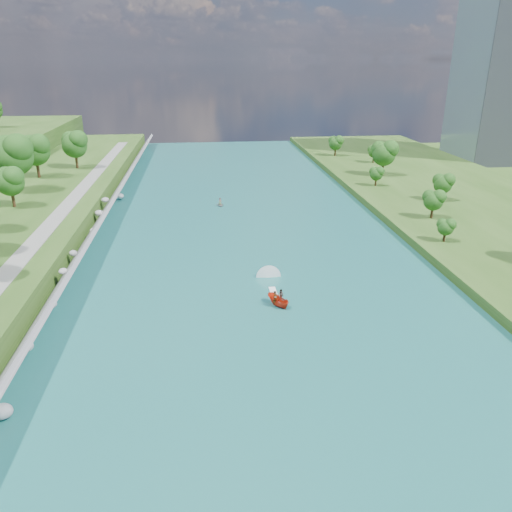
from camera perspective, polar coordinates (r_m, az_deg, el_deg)
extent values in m
plane|color=#2D5119|center=(60.31, 1.12, -7.54)|extent=(260.00, 260.00, 0.00)
cube|color=#1B6166|center=(78.25, -0.76, -0.41)|extent=(55.00, 240.00, 0.10)
cube|color=slate|center=(79.58, -19.62, 0.01)|extent=(3.54, 236.00, 4.05)
ellipsoid|color=gray|center=(50.34, -27.02, -15.55)|extent=(1.84, 1.52, 1.42)
ellipsoid|color=gray|center=(57.24, -24.72, -9.37)|extent=(1.36, 1.31, 1.03)
ellipsoid|color=gray|center=(65.82, -22.32, -5.14)|extent=(1.26, 1.53, 0.86)
ellipsoid|color=gray|center=(72.21, -21.20, -1.62)|extent=(1.13, 1.44, 0.74)
ellipsoid|color=gray|center=(79.32, -20.17, 0.31)|extent=(1.17, 1.01, 0.92)
ellipsoid|color=gray|center=(89.83, -18.07, 2.80)|extent=(1.25, 1.53, 0.77)
ellipsoid|color=gray|center=(98.90, -17.50, 4.70)|extent=(1.68, 1.52, 1.12)
ellipsoid|color=gray|center=(105.73, -16.86, 6.17)|extent=(1.49, 1.76, 0.92)
ellipsoid|color=gray|center=(115.60, -15.22, 6.62)|extent=(1.42, 1.59, 1.11)
cube|color=gray|center=(80.84, -24.36, 0.98)|extent=(3.00, 200.00, 0.10)
cube|color=gray|center=(172.28, 26.63, 19.68)|extent=(22.00, 22.00, 60.00)
ellipsoid|color=#144B16|center=(103.65, -26.27, 7.47)|extent=(5.40, 5.40, 9.00)
ellipsoid|color=#144B16|center=(115.39, -25.97, 10.03)|extent=(8.37, 8.37, 13.95)
ellipsoid|color=#144B16|center=(128.05, -23.91, 10.80)|extent=(7.07, 7.07, 11.78)
ellipsoid|color=#144B16|center=(135.91, -20.02, 11.71)|extent=(6.64, 6.64, 11.07)
ellipsoid|color=#144B16|center=(86.69, 20.86, 3.00)|extent=(2.78, 2.78, 4.64)
ellipsoid|color=#144B16|center=(98.80, 19.61, 5.88)|extent=(3.87, 3.87, 6.45)
ellipsoid|color=#144B16|center=(112.27, 20.58, 7.64)|extent=(4.12, 4.12, 6.86)
ellipsoid|color=#144B16|center=(121.62, 13.59, 9.03)|extent=(3.22, 3.22, 5.36)
ellipsoid|color=#144B16|center=(132.88, 14.41, 11.11)|extent=(6.29, 6.29, 10.49)
ellipsoid|color=#144B16|center=(150.21, 13.34, 11.46)|extent=(3.54, 3.54, 5.90)
ellipsoid|color=#144B16|center=(158.80, 9.09, 12.53)|extent=(4.33, 4.33, 7.22)
imported|color=red|center=(63.65, 2.51, -5.08)|extent=(3.10, 3.85, 1.42)
imported|color=#66605B|center=(62.99, 2.21, -4.81)|extent=(0.80, 0.74, 1.84)
imported|color=#66605B|center=(63.97, 2.89, -4.51)|extent=(0.97, 0.89, 1.60)
cube|color=white|center=(66.60, 2.11, -4.45)|extent=(0.90, 5.00, 0.06)
imported|color=gray|center=(107.53, -4.11, 5.88)|extent=(2.13, 2.76, 0.53)
imported|color=#66605B|center=(107.34, -4.12, 6.24)|extent=(0.77, 0.57, 1.45)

